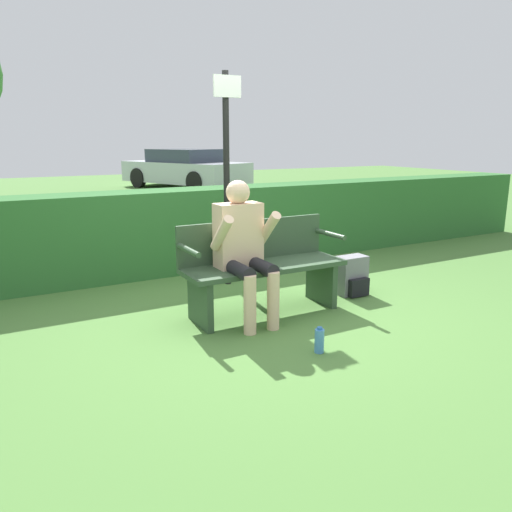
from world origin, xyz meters
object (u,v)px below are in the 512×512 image
at_px(backpack, 352,276).
at_px(signpost, 227,170).
at_px(water_bottle, 319,341).
at_px(person_seated, 243,244).
at_px(parked_car, 185,169).
at_px(park_bench, 262,266).

relative_size(backpack, signpost, 0.18).
bearing_deg(water_bottle, person_seated, 100.72).
height_order(person_seated, backpack, person_seated).
xyz_separation_m(backpack, water_bottle, (-1.21, -1.07, -0.10)).
bearing_deg(backpack, parked_car, 77.17).
relative_size(person_seated, signpost, 0.55).
height_order(water_bottle, parked_car, parked_car).
xyz_separation_m(person_seated, water_bottle, (0.18, -0.95, -0.62)).
bearing_deg(water_bottle, park_bench, 86.01).
height_order(person_seated, water_bottle, person_seated).
distance_m(water_bottle, signpost, 2.41).
bearing_deg(person_seated, water_bottle, -79.28).
distance_m(park_bench, water_bottle, 1.12).
distance_m(signpost, parked_car, 11.79).
bearing_deg(person_seated, signpost, 71.16).
distance_m(person_seated, water_bottle, 1.15).
distance_m(backpack, water_bottle, 1.62).
bearing_deg(park_bench, backpack, 0.67).
bearing_deg(backpack, signpost, 134.84).
height_order(park_bench, signpost, signpost).
relative_size(person_seated, backpack, 3.06).
relative_size(park_bench, person_seated, 1.22).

